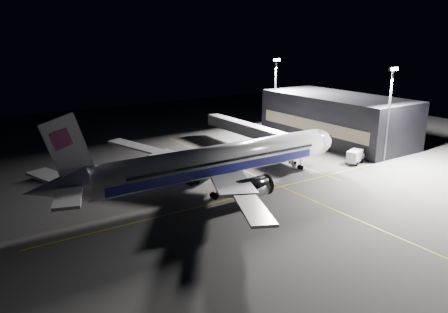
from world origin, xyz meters
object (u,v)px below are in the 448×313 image
baggage_tug (128,165)px  jet_bridge (254,131)px  floodlight_mast_north (275,88)px  safety_cone_a (209,178)px  safety_cone_b (225,176)px  safety_cone_c (169,184)px  airliner (213,162)px  service_truck (355,156)px  floodlight_mast_south (389,106)px

baggage_tug → jet_bridge: bearing=4.0°
jet_bridge → floodlight_mast_north: 24.06m
jet_bridge → safety_cone_a: (-20.81, -12.85, -4.32)m
baggage_tug → safety_cone_a: size_ratio=5.08×
safety_cone_b → safety_cone_c: size_ratio=1.24×
safety_cone_a → safety_cone_b: size_ratio=0.77×
airliner → safety_cone_b: (5.15, 4.00, -4.82)m
airliner → baggage_tug: (-8.45, 20.21, -4.34)m
service_truck → baggage_tug: (-43.32, 23.39, -0.75)m
baggage_tug → safety_cone_a: 18.45m
airliner → baggage_tug: bearing=112.7°
floodlight_mast_north → baggage_tug: 52.20m
baggage_tug → safety_cone_c: 14.11m
airliner → safety_cone_a: bearing=66.5°
floodlight_mast_north → floodlight_mast_south: 38.00m
floodlight_mast_north → service_truck: size_ratio=3.35×
jet_bridge → safety_cone_c: jet_bridge is taller
floodlight_mast_north → safety_cone_b: floodlight_mast_north is taller
floodlight_mast_north → baggage_tug: floodlight_mast_north is taller
service_truck → safety_cone_a: bearing=144.8°
floodlight_mast_south → safety_cone_c: size_ratio=37.43×
floodlight_mast_south → baggage_tug: size_ratio=7.67×
floodlight_mast_north → safety_cone_c: bearing=-151.4°
airliner → floodlight_mast_south: 42.13m
safety_cone_a → safety_cone_c: (-8.25, 1.12, 0.01)m
safety_cone_b → floodlight_mast_north: bearing=37.9°
floodlight_mast_south → service_truck: 12.77m
service_truck → safety_cone_b: service_truck is taller
airliner → floodlight_mast_north: (41.08, 31.99, 7.21)m
floodlight_mast_south → safety_cone_b: size_ratio=30.07×
jet_bridge → floodlight_mast_south: (18.00, -24.07, 7.79)m
baggage_tug → floodlight_mast_north: bearing=21.3°
baggage_tug → floodlight_mast_south: bearing=-20.0°
airliner → service_truck: airliner is taller
airliner → floodlight_mast_south: (41.08, -6.01, 7.21)m
jet_bridge → safety_cone_a: 24.84m
safety_cone_c → service_truck: bearing=-13.1°
jet_bridge → floodlight_mast_south: floodlight_mast_south is taller
floodlight_mast_south → service_truck: floodlight_mast_south is taller
airliner → service_truck: (34.87, -3.18, -3.59)m
jet_bridge → safety_cone_c: (-29.06, -11.73, -4.31)m
safety_cone_a → safety_cone_c: size_ratio=0.96×
service_truck → safety_cone_a: (-32.60, 8.38, -1.31)m
safety_cone_b → service_truck: bearing=-13.6°
floodlight_mast_north → floodlight_mast_south: (0.00, -38.00, 0.00)m
jet_bridge → service_truck: jet_bridge is taller
jet_bridge → safety_cone_c: 31.64m
safety_cone_a → jet_bridge: bearing=31.7°
service_truck → safety_cone_b: (-29.71, 7.18, -1.23)m
airliner → jet_bridge: airliner is taller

